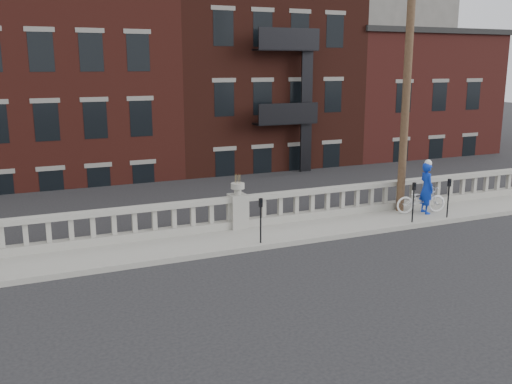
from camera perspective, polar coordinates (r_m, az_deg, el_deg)
ground at (r=15.22m, az=3.87°, el=-7.88°), size 120.00×120.00×0.00m
sidewalk at (r=17.76m, az=-0.65°, el=-4.56°), size 32.00×2.20×0.15m
balustrade at (r=18.44m, az=-1.83°, el=-2.09°), size 28.00×0.34×1.03m
planter_pedestal at (r=18.40m, az=-1.83°, el=-1.51°), size 0.55×0.55×1.76m
lower_level at (r=36.46m, az=-12.54°, el=8.12°), size 80.00×44.00×20.80m
utility_pole at (r=20.70m, az=14.94°, el=11.98°), size 1.60×0.28×10.00m
parking_meter_b at (r=16.75m, az=0.47°, el=-2.35°), size 0.10×0.09×1.36m
parking_meter_c at (r=19.67m, az=15.48°, el=-0.55°), size 0.10×0.09×1.36m
parking_meter_d at (r=20.64m, az=18.70°, el=-0.15°), size 0.10×0.09×1.36m
bicycle at (r=21.09m, az=16.17°, el=-0.74°), size 1.92×1.04×0.96m
cyclist at (r=21.00m, az=16.68°, el=0.38°), size 0.54×0.73×1.82m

